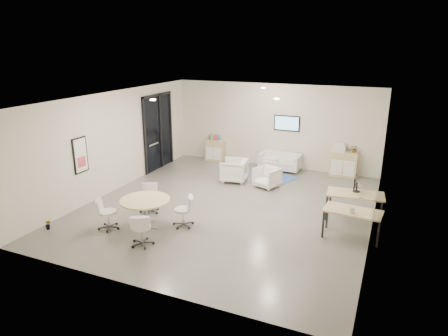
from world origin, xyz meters
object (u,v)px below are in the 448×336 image
sideboard_left (215,150)px  loveseat (280,162)px  desk_front (353,213)px  round_table (145,202)px  armchair_right (267,176)px  desk_rear (355,196)px  armchair_left (234,169)px  sideboard_right (344,164)px

sideboard_left → loveseat: size_ratio=0.56×
desk_front → round_table: (-4.99, -1.56, 0.06)m
loveseat → desk_front: (3.15, -4.70, 0.33)m
armchair_right → desk_rear: size_ratio=0.49×
sideboard_left → desk_front: 7.68m
armchair_left → armchair_right: bearing=75.4°
sideboard_right → loveseat: (-2.32, -0.14, -0.15)m
armchair_left → armchair_right: 1.24m
sideboard_right → armchair_right: 3.11m
armchair_left → round_table: bearing=-18.3°
sideboard_left → armchair_right: sideboard_left is taller
armchair_right → round_table: (-1.97, -4.20, 0.33)m
sideboard_right → loveseat: size_ratio=0.60×
desk_front → armchair_right: bearing=143.7°
sideboard_left → sideboard_right: (5.11, -0.02, 0.03)m
loveseat → armchair_right: (0.12, -2.06, 0.06)m
desk_rear → round_table: (-4.94, -2.64, 0.01)m
loveseat → desk_rear: (3.10, -3.62, 0.38)m
desk_front → loveseat: bearing=128.7°
sideboard_left → desk_rear: bearing=-32.7°
sideboard_right → armchair_left: (-3.43, -2.06, -0.03)m
loveseat → round_table: round_table is taller
desk_rear → desk_front: 1.09m
armchair_left → loveseat: bearing=141.3°
armchair_right → desk_front: 4.03m
armchair_right → round_table: round_table is taller
armchair_left → desk_rear: 4.54m
desk_rear → desk_front: (0.05, -1.08, -0.05)m
desk_rear → desk_front: desk_rear is taller
round_table → sideboard_left: bearing=98.4°
sideboard_right → loveseat: bearing=-176.7°
sideboard_left → desk_rear: sideboard_left is taller
desk_rear → round_table: 5.60m
loveseat → round_table: size_ratio=1.20×
loveseat → round_table: bearing=-104.5°
loveseat → armchair_left: size_ratio=1.78×
armchair_right → desk_front: armchair_right is taller
sideboard_right → desk_front: bearing=-80.3°
armchair_left → desk_front: (4.26, -2.78, 0.21)m
loveseat → armchair_right: armchair_right is taller
armchair_left → desk_front: armchair_left is taller
sideboard_right → desk_rear: 3.84m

